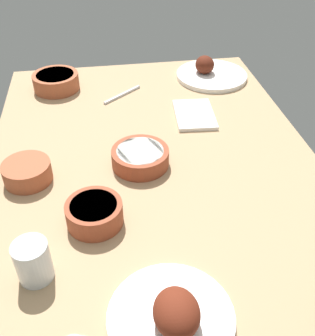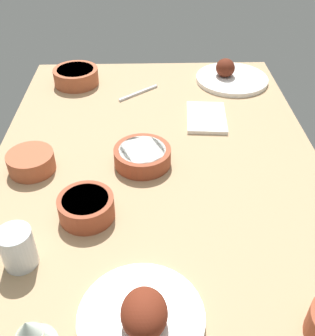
{
  "view_description": "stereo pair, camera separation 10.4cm",
  "coord_description": "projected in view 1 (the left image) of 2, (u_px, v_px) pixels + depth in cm",
  "views": [
    {
      "loc": [
        -80.78,
        12.72,
        70.76
      ],
      "look_at": [
        0.0,
        0.0,
        6.0
      ],
      "focal_mm": 42.94,
      "sensor_mm": 36.0,
      "label": 1
    },
    {
      "loc": [
        -81.75,
        2.35,
        70.76
      ],
      "look_at": [
        0.0,
        0.0,
        6.0
      ],
      "focal_mm": 42.94,
      "sensor_mm": 36.0,
      "label": 2
    }
  ],
  "objects": [
    {
      "name": "plate_center_main",
      "position": [
        173.0,
        316.0,
        0.71
      ],
      "size": [
        23.09,
        23.09,
        8.11
      ],
      "color": "white",
      "rests_on": "dining_table"
    },
    {
      "name": "water_tumbler",
      "position": [
        33.0,
        261.0,
        0.78
      ],
      "size": [
        6.97,
        6.97,
        8.93
      ],
      "primitive_type": "cylinder",
      "color": "silver",
      "rests_on": "dining_table"
    },
    {
      "name": "bowl_pasta",
      "position": [
        56.0,
        81.0,
        1.41
      ],
      "size": [
        15.92,
        15.92,
        5.71
      ],
      "color": "#A35133",
      "rests_on": "dining_table"
    },
    {
      "name": "bowl_cream",
      "position": [
        140.0,
        157.0,
        1.07
      ],
      "size": [
        15.35,
        15.35,
        4.69
      ],
      "color": "brown",
      "rests_on": "dining_table"
    },
    {
      "name": "dining_table",
      "position": [
        158.0,
        180.0,
        1.07
      ],
      "size": [
        140.0,
        90.0,
        4.0
      ],
      "primitive_type": "cube",
      "color": "tan",
      "rests_on": "ground"
    },
    {
      "name": "fork_loose",
      "position": [
        122.0,
        95.0,
        1.39
      ],
      "size": [
        11.19,
        13.51,
        0.8
      ],
      "primitive_type": "cube",
      "rotation": [
        0.0,
        0.0,
        2.25
      ],
      "color": "silver",
      "rests_on": "dining_table"
    },
    {
      "name": "plate_far_side",
      "position": [
        210.0,
        73.0,
        1.5
      ],
      "size": [
        26.17,
        26.17,
        7.82
      ],
      "color": "white",
      "rests_on": "dining_table"
    },
    {
      "name": "folded_napkin",
      "position": [
        194.0,
        115.0,
        1.28
      ],
      "size": [
        18.79,
        13.42,
        1.2
      ],
      "primitive_type": "cube",
      "rotation": [
        0.0,
        0.0,
        -0.07
      ],
      "color": "white",
      "rests_on": "dining_table"
    },
    {
      "name": "bowl_potatoes",
      "position": [
        94.0,
        213.0,
        0.9
      ],
      "size": [
        12.87,
        12.87,
        5.42
      ],
      "color": "brown",
      "rests_on": "dining_table"
    },
    {
      "name": "bowl_soup",
      "position": [
        27.0,
        171.0,
        1.02
      ],
      "size": [
        12.3,
        12.3,
        5.11
      ],
      "color": "#A35133",
      "rests_on": "dining_table"
    }
  ]
}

